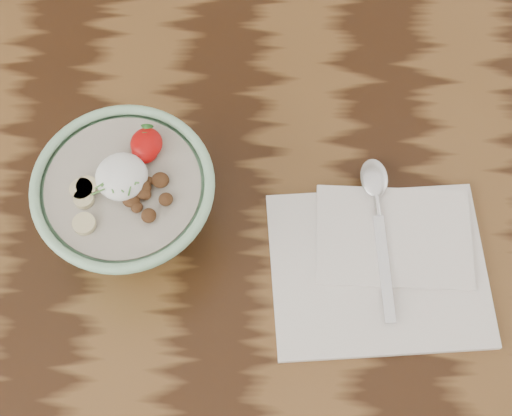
{
  "coord_description": "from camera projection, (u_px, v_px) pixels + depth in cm",
  "views": [
    {
      "loc": [
        4.76,
        -29.76,
        153.87
      ],
      "look_at": [
        4.45,
        -0.95,
        86.59
      ],
      "focal_mm": 50.0,
      "sensor_mm": 36.0,
      "label": 1
    }
  ],
  "objects": [
    {
      "name": "table",
      "position": [
        222.0,
        264.0,
        0.93
      ],
      "size": [
        160.0,
        90.0,
        75.0
      ],
      "color": "black",
      "rests_on": "ground"
    },
    {
      "name": "breakfast_bowl",
      "position": [
        129.0,
        201.0,
        0.79
      ],
      "size": [
        19.65,
        19.65,
        13.18
      ],
      "rotation": [
        0.0,
        0.0,
        0.22
      ],
      "color": "#95C99E",
      "rests_on": "table"
    },
    {
      "name": "spoon",
      "position": [
        376.0,
        200.0,
        0.84
      ],
      "size": [
        3.67,
        20.31,
        1.06
      ],
      "rotation": [
        0.0,
        0.0,
        0.05
      ],
      "color": "silver",
      "rests_on": "napkin"
    },
    {
      "name": "napkin",
      "position": [
        382.0,
        262.0,
        0.82
      ],
      "size": [
        26.05,
        21.66,
        1.52
      ],
      "rotation": [
        0.0,
        0.0,
        0.07
      ],
      "color": "white",
      "rests_on": "table"
    }
  ]
}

